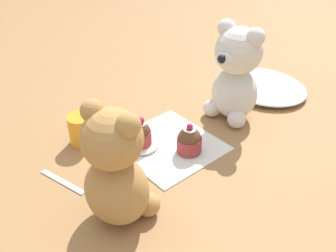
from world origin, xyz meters
TOP-DOWN VIEW (x-y plane):
  - ground_plane at (0.00, 0.00)m, footprint 4.00×4.00m
  - knitted_placemat at (0.00, 0.00)m, footprint 0.22×0.21m
  - tulle_cloth at (-0.02, 0.39)m, footprint 0.26×0.22m
  - teddy_bear_cream at (0.01, 0.21)m, footprint 0.13×0.13m
  - teddy_bear_tan at (0.11, -0.21)m, footprint 0.14×0.14m
  - cupcake_near_cream_bear at (0.05, 0.02)m, footprint 0.06×0.06m
  - saucer_plate at (-0.04, -0.05)m, footprint 0.08×0.08m
  - cupcake_near_tan_bear at (-0.04, -0.05)m, footprint 0.05×0.05m
  - juice_glass at (-0.14, -0.14)m, footprint 0.06×0.06m
  - teaspoon at (-0.05, -0.25)m, footprint 0.12×0.04m

SIDE VIEW (x-z plane):
  - ground_plane at x=0.00m, z-range 0.00..0.00m
  - teaspoon at x=-0.05m, z-range 0.00..0.01m
  - knitted_placemat at x=0.00m, z-range 0.00..0.01m
  - saucer_plate at x=-0.04m, z-range 0.01..0.01m
  - tulle_cloth at x=-0.02m, z-range 0.00..0.03m
  - cupcake_near_cream_bear at x=0.05m, z-range 0.00..0.07m
  - juice_glass at x=-0.14m, z-range 0.00..0.07m
  - cupcake_near_tan_bear at x=-0.04m, z-range 0.00..0.07m
  - teddy_bear_tan at x=0.11m, z-range -0.01..0.23m
  - teddy_bear_cream at x=0.01m, z-range 0.00..0.25m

